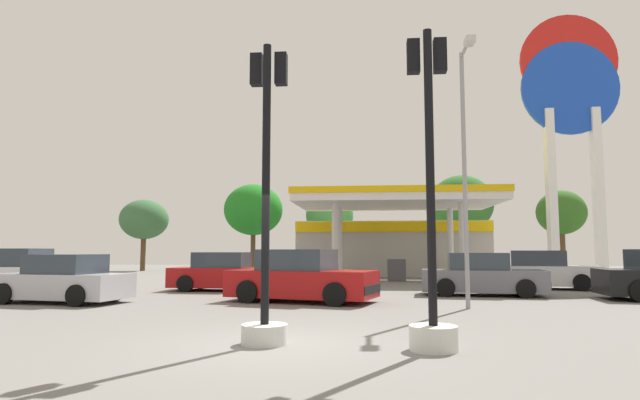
# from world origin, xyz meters

# --- Properties ---
(ground_plane) EXTENTS (90.00, 90.00, 0.00)m
(ground_plane) POSITION_xyz_m (0.00, 0.00, 0.00)
(ground_plane) COLOR slate
(ground_plane) RESTS_ON ground
(gas_station) EXTENTS (11.32, 12.44, 4.46)m
(gas_station) POSITION_xyz_m (2.95, 23.18, 2.06)
(gas_station) COLOR #ADA89E
(gas_station) RESTS_ON ground
(station_pole_sign) EXTENTS (4.71, 0.56, 13.37)m
(station_pole_sign) POSITION_xyz_m (11.60, 17.58, 8.64)
(station_pole_sign) COLOR white
(station_pole_sign) RESTS_ON ground
(car_0) EXTENTS (4.25, 2.21, 1.47)m
(car_0) POSITION_xyz_m (5.43, 9.90, 0.66)
(car_0) COLOR black
(car_0) RESTS_ON ground
(car_1) EXTENTS (4.19, 2.01, 1.48)m
(car_1) POSITION_xyz_m (-4.00, 11.17, 0.67)
(car_1) COLOR black
(car_1) RESTS_ON ground
(car_2) EXTENTS (4.73, 2.92, 1.58)m
(car_2) POSITION_xyz_m (-0.50, 7.13, 0.72)
(car_2) COLOR black
(car_2) RESTS_ON ground
(car_4) EXTENTS (4.22, 2.32, 1.43)m
(car_4) POSITION_xyz_m (-7.57, 6.20, 0.65)
(car_4) COLOR black
(car_4) RESTS_ON ground
(car_5) EXTENTS (4.61, 2.79, 1.54)m
(car_5) POSITION_xyz_m (8.53, 13.33, 0.70)
(car_5) COLOR black
(car_5) RESTS_ON ground
(car_6) EXTENTS (4.62, 2.27, 1.62)m
(car_6) POSITION_xyz_m (-11.20, 9.19, 0.73)
(car_6) COLOR black
(car_6) RESTS_ON ground
(traffic_signal_2) EXTENTS (0.76, 0.76, 5.19)m
(traffic_signal_2) POSITION_xyz_m (2.54, -0.21, 1.64)
(traffic_signal_2) COLOR silver
(traffic_signal_2) RESTS_ON ground
(traffic_signal_3) EXTENTS (0.77, 0.77, 5.15)m
(traffic_signal_3) POSITION_xyz_m (-0.20, 0.08, 1.72)
(traffic_signal_3) COLOR silver
(traffic_signal_3) RESTS_ON ground
(tree_0) EXTENTS (3.63, 3.63, 5.39)m
(tree_0) POSITION_xyz_m (-15.42, 29.32, 3.86)
(tree_0) COLOR brown
(tree_0) RESTS_ON ground
(tree_1) EXTENTS (4.38, 4.38, 6.48)m
(tree_1) POSITION_xyz_m (-7.02, 29.47, 4.55)
(tree_1) COLOR brown
(tree_1) RESTS_ON ground
(tree_2) EXTENTS (3.51, 3.51, 5.91)m
(tree_2) POSITION_xyz_m (-1.30, 29.58, 4.12)
(tree_2) COLOR brown
(tree_2) RESTS_ON ground
(tree_3) EXTENTS (4.71, 4.71, 7.18)m
(tree_3) POSITION_xyz_m (8.53, 31.01, 5.01)
(tree_3) COLOR brown
(tree_3) RESTS_ON ground
(tree_4) EXTENTS (3.54, 3.54, 5.98)m
(tree_4) POSITION_xyz_m (15.83, 31.27, 4.32)
(tree_4) COLOR brown
(tree_4) RESTS_ON ground
(corner_streetlamp) EXTENTS (0.24, 1.48, 7.06)m
(corner_streetlamp) POSITION_xyz_m (4.18, 5.51, 4.23)
(corner_streetlamp) COLOR gray
(corner_streetlamp) RESTS_ON ground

